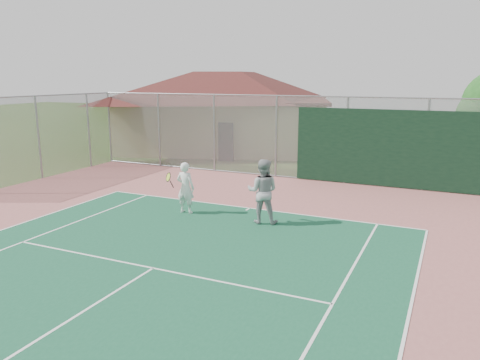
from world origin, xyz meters
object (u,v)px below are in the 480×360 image
object	(u,v)px
player_white_front	(185,188)
player_grey_back	(263,192)
clubhouse	(226,103)
bleachers	(145,143)

from	to	relation	value
player_white_front	player_grey_back	xyz separation A→B (m)	(2.61, 0.07, 0.13)
player_grey_back	player_white_front	bearing A→B (deg)	-11.78
clubhouse	bleachers	bearing A→B (deg)	-151.54
clubhouse	bleachers	size ratio (longest dim) A/B	4.54
bleachers	player_white_front	world-z (taller)	player_white_front
clubhouse	bleachers	xyz separation A→B (m)	(-3.39, -3.53, -2.14)
clubhouse	bleachers	distance (m)	5.34
bleachers	player_white_front	bearing A→B (deg)	-53.54
clubhouse	player_white_front	size ratio (longest dim) A/B	8.85
bleachers	player_grey_back	world-z (taller)	player_grey_back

